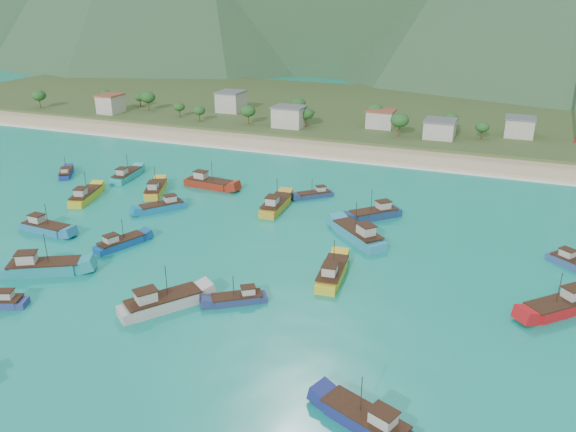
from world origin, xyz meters
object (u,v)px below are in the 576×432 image
(boat_11, at_px, (238,299))
(boat_15, at_px, (86,196))
(boat_13, at_px, (575,265))
(boat_25, at_px, (121,243))
(boat_28, at_px, (209,184))
(boat_16, at_px, (560,307))
(boat_21, at_px, (162,303))
(boat_30, at_px, (276,205))
(boat_29, at_px, (374,214))
(boat_6, at_px, (358,235))
(boat_19, at_px, (162,207))
(boat_0, at_px, (315,195))
(boat_8, at_px, (66,173))
(boat_9, at_px, (366,421))
(boat_22, at_px, (46,228))
(boat_1, at_px, (332,274))
(boat_27, at_px, (127,176))
(boat_18, at_px, (156,190))
(boat_5, at_px, (43,268))

(boat_11, height_order, boat_15, boat_15)
(boat_13, distance_m, boat_25, 80.32)
(boat_28, bearing_deg, boat_15, -46.25)
(boat_16, height_order, boat_21, boat_21)
(boat_13, xyz_separation_m, boat_30, (-58.13, 7.11, 0.30))
(boat_29, bearing_deg, boat_13, -149.83)
(boat_6, height_order, boat_30, boat_6)
(boat_13, relative_size, boat_21, 0.75)
(boat_11, bearing_deg, boat_19, 13.47)
(boat_16, relative_size, boat_19, 1.11)
(boat_0, height_order, boat_8, boat_8)
(boat_9, relative_size, boat_22, 1.04)
(boat_6, height_order, boat_9, boat_6)
(boat_16, height_order, boat_28, boat_28)
(boat_8, xyz_separation_m, boat_28, (38.66, 5.13, 0.37))
(boat_1, xyz_separation_m, boat_15, (-63.03, 15.61, -0.02))
(boat_19, distance_m, boat_27, 25.72)
(boat_9, bearing_deg, boat_30, 52.77)
(boat_28, distance_m, boat_29, 41.92)
(boat_21, relative_size, boat_22, 1.10)
(boat_13, bearing_deg, boat_16, 26.91)
(boat_13, relative_size, boat_27, 0.80)
(boat_6, bearing_deg, boat_1, -137.83)
(boat_6, distance_m, boat_19, 43.37)
(boat_30, bearing_deg, boat_6, -27.78)
(boat_0, relative_size, boat_21, 0.65)
(boat_9, xyz_separation_m, boat_27, (-77.34, 63.10, -0.00))
(boat_18, bearing_deg, boat_16, -38.22)
(boat_19, relative_size, boat_30, 0.79)
(boat_11, xyz_separation_m, boat_27, (-52.89, 44.50, 0.27))
(boat_29, bearing_deg, boat_11, 119.80)
(boat_29, bearing_deg, boat_1, 134.50)
(boat_8, distance_m, boat_29, 80.28)
(boat_18, bearing_deg, boat_21, -78.24)
(boat_11, distance_m, boat_25, 30.81)
(boat_27, bearing_deg, boat_1, -34.60)
(boat_1, relative_size, boat_5, 0.92)
(boat_29, xyz_separation_m, boat_30, (-21.02, -2.85, 0.09))
(boat_25, bearing_deg, boat_13, 37.25)
(boat_15, relative_size, boat_21, 0.99)
(boat_5, height_order, boat_18, boat_5)
(boat_21, distance_m, boat_29, 51.41)
(boat_11, relative_size, boat_22, 0.76)
(boat_6, relative_size, boat_22, 1.12)
(boat_28, height_order, boat_29, boat_28)
(boat_11, relative_size, boat_15, 0.70)
(boat_29, bearing_deg, boat_5, 89.20)
(boat_0, xyz_separation_m, boat_19, (-27.93, -19.70, 0.18))
(boat_0, distance_m, boat_8, 65.02)
(boat_25, distance_m, boat_27, 41.77)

